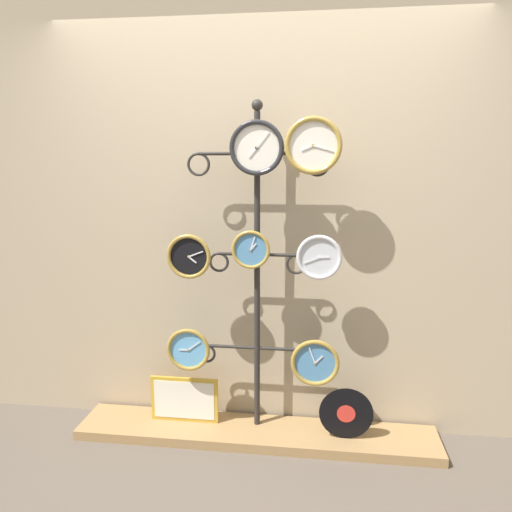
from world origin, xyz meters
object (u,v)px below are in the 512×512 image
vinyl_record (346,414)px  clock_bottom_right (315,363)px  clock_top_center (257,148)px  clock_middle_center (251,250)px  clock_bottom_left (188,349)px  clock_middle_left (189,256)px  display_stand (257,337)px  clock_top_right (313,145)px  clock_middle_right (319,257)px  picture_frame (184,399)px

vinyl_record → clock_bottom_right: bearing=177.1°
clock_top_center → vinyl_record: bearing=-1.0°
clock_middle_center → clock_bottom_left: (-0.37, -0.02, -0.61)m
clock_top_center → clock_middle_center: 0.57m
clock_middle_left → clock_bottom_left: size_ratio=0.99×
clock_top_center → display_stand: bearing=95.7°
clock_middle_left → clock_top_center: bearing=3.8°
clock_top_right → clock_bottom_left: (-0.72, -0.00, -1.19)m
clock_middle_center → clock_middle_right: clock_middle_center is taller
clock_middle_right → clock_bottom_right: bearing=-141.2°
clock_top_center → clock_middle_left: bearing=-176.2°
clock_bottom_right → picture_frame: (-0.81, 0.06, -0.32)m
clock_middle_center → clock_top_center: bearing=-14.8°
clock_top_right → clock_bottom_left: clock_top_right is taller
clock_middle_center → vinyl_record: bearing=-1.9°
clock_bottom_right → clock_top_right: bearing=-159.1°
clock_top_center → vinyl_record: 1.62m
clock_middle_right → picture_frame: size_ratio=0.60×
clock_top_right → vinyl_record: bearing=1.1°
vinyl_record → clock_top_right: bearing=-178.9°
clock_middle_right → vinyl_record: (0.18, -0.02, -0.93)m
vinyl_record → picture_frame: size_ratio=0.74×
display_stand → clock_top_right: bearing=-17.9°
clock_top_right → clock_middle_right: 0.61m
clock_top_right → clock_middle_center: clock_top_right is taller
display_stand → clock_bottom_right: 0.38m
clock_middle_center → clock_bottom_left: clock_middle_center is taller
clock_bottom_left → vinyl_record: (0.94, 0.01, -0.35)m
clock_top_right → clock_bottom_right: (0.04, 0.01, -1.24)m
clock_middle_right → display_stand: bearing=167.3°
display_stand → vinyl_record: size_ratio=6.36×
clock_top_center → clock_middle_left: 0.72m
clock_middle_right → clock_bottom_right: 0.63m
clock_top_center → clock_bottom_left: clock_top_center is taller
clock_top_center → clock_bottom_right: (0.34, -0.00, -1.23)m
clock_top_center → clock_middle_left: size_ratio=1.16×
clock_middle_left → clock_middle_right: bearing=2.5°
clock_bottom_right → clock_top_center: bearing=180.0°
picture_frame → display_stand: bearing=3.0°
clock_bottom_right → clock_bottom_left: bearing=-178.8°
clock_middle_right → clock_bottom_right: size_ratio=0.90×
clock_top_center → picture_frame: size_ratio=0.71×
clock_bottom_right → clock_middle_center: bearing=178.6°
clock_bottom_right → picture_frame: clock_bottom_right is taller
clock_top_center → clock_bottom_right: clock_top_center is taller
clock_top_right → clock_middle_left: 0.93m
clock_top_center → clock_middle_right: size_ratio=1.18×
display_stand → clock_bottom_left: display_stand is taller
display_stand → vinyl_record: 0.69m
clock_top_right → display_stand: bearing=162.1°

